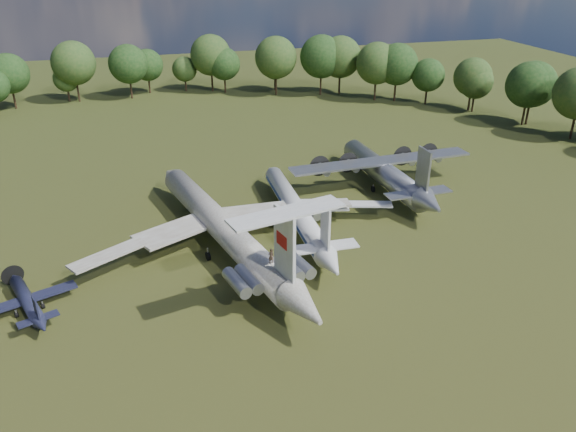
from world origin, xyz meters
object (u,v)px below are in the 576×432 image
object	(u,v)px
il62_airliner	(222,232)
small_prop_west	(28,303)
person_on_il62	(271,256)
an12_transport	(383,175)
tu104_jet	(296,214)

from	to	relation	value
il62_airliner	small_prop_west	xyz separation A→B (m)	(-23.14, -8.39, -1.41)
person_on_il62	an12_transport	bearing A→B (deg)	-150.94
tu104_jet	person_on_il62	bearing A→B (deg)	-113.53
il62_airliner	an12_transport	world-z (taller)	il62_airliner
il62_airliner	person_on_il62	distance (m)	14.39
il62_airliner	person_on_il62	bearing A→B (deg)	-90.00
an12_transport	tu104_jet	bearing A→B (deg)	-154.93
small_prop_west	person_on_il62	bearing A→B (deg)	-32.22
an12_transport	person_on_il62	world-z (taller)	person_on_il62
person_on_il62	tu104_jet	bearing A→B (deg)	-131.68
an12_transport	person_on_il62	xyz separation A→B (m)	(-25.83, -26.73, 3.57)
tu104_jet	person_on_il62	world-z (taller)	person_on_il62
tu104_jet	small_prop_west	distance (m)	36.47
an12_transport	small_prop_west	distance (m)	56.47
person_on_il62	small_prop_west	bearing A→B (deg)	-28.12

